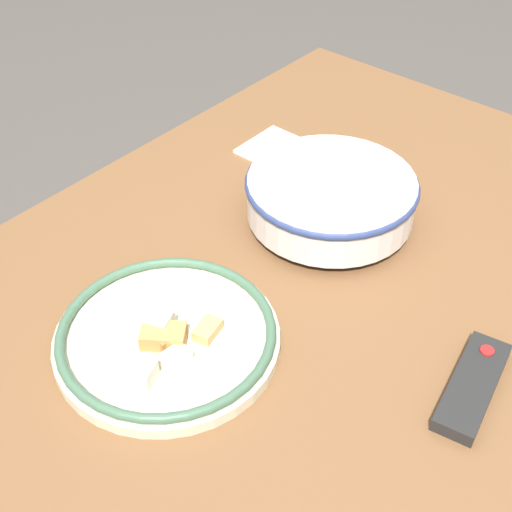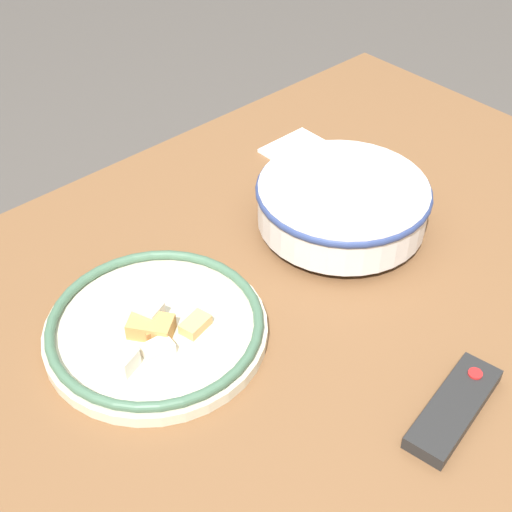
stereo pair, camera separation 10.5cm
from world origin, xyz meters
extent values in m
cube|color=brown|center=(0.00, 0.00, 0.68)|extent=(1.27, 0.97, 0.04)
cylinder|color=brown|center=(-0.57, -0.42, 0.33)|extent=(0.06, 0.06, 0.66)
cylinder|color=silver|center=(-0.11, -0.08, 0.71)|extent=(0.12, 0.12, 0.02)
cylinder|color=silver|center=(-0.11, -0.08, 0.75)|extent=(0.27, 0.27, 0.07)
cylinder|color=#C67A33|center=(-0.11, -0.08, 0.75)|extent=(0.24, 0.24, 0.06)
torus|color=navy|center=(-0.11, -0.08, 0.78)|extent=(0.28, 0.28, 0.01)
cylinder|color=beige|center=(0.25, -0.09, 0.71)|extent=(0.31, 0.31, 0.02)
torus|color=#42664C|center=(0.25, -0.09, 0.73)|extent=(0.30, 0.30, 0.01)
cube|color=tan|center=(0.26, -0.08, 0.73)|extent=(0.07, 0.07, 0.02)
cube|color=silver|center=(0.26, -0.11, 0.73)|extent=(0.05, 0.06, 0.03)
cube|color=silver|center=(0.28, -0.04, 0.73)|extent=(0.04, 0.03, 0.02)
cube|color=tan|center=(0.21, -0.05, 0.73)|extent=(0.05, 0.04, 0.02)
cube|color=silver|center=(0.33, -0.07, 0.73)|extent=(0.05, 0.07, 0.03)
cube|color=#B2753D|center=(0.26, -0.08, 0.73)|extent=(0.04, 0.04, 0.02)
cube|color=black|center=(0.06, 0.27, 0.71)|extent=(0.18, 0.08, 0.02)
cylinder|color=red|center=(0.00, 0.26, 0.72)|extent=(0.02, 0.02, 0.00)
cube|color=white|center=(-0.22, -0.30, 0.70)|extent=(0.12, 0.08, 0.01)
camera|label=1|loc=(0.68, 0.43, 1.43)|focal=50.00mm
camera|label=2|loc=(0.60, 0.51, 1.43)|focal=50.00mm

